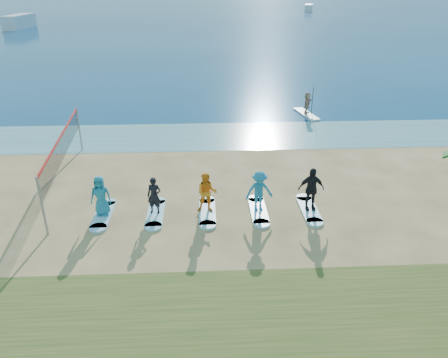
{
  "coord_description": "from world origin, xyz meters",
  "views": [
    {
      "loc": [
        -0.54,
        -15.16,
        9.35
      ],
      "look_at": [
        0.33,
        2.0,
        1.1
      ],
      "focal_mm": 35.0,
      "sensor_mm": 36.0,
      "label": 1
    }
  ],
  "objects_px": {
    "surfboard_0": "(103,215)",
    "student_4": "(311,189)",
    "paddleboard": "(306,114)",
    "volleyball_net": "(62,147)",
    "surfboard_2": "(207,212)",
    "student_2": "(207,193)",
    "boat_offshore_a": "(20,29)",
    "student_1": "(154,196)",
    "surfboard_4": "(309,210)",
    "surfboard_1": "(156,213)",
    "surfboard_3": "(258,211)",
    "student_3": "(259,191)",
    "boat_offshore_b": "(308,11)",
    "student_0": "(101,196)",
    "paddleboarder": "(307,103)"
  },
  "relations": [
    {
      "from": "paddleboard",
      "to": "volleyball_net",
      "type": "bearing_deg",
      "value": -155.76
    },
    {
      "from": "surfboard_0",
      "to": "student_2",
      "type": "relative_size",
      "value": 1.25
    },
    {
      "from": "boat_offshore_a",
      "to": "student_4",
      "type": "bearing_deg",
      "value": -52.57
    },
    {
      "from": "surfboard_2",
      "to": "student_4",
      "type": "relative_size",
      "value": 1.16
    },
    {
      "from": "boat_offshore_a",
      "to": "student_3",
      "type": "relative_size",
      "value": 4.02
    },
    {
      "from": "paddleboard",
      "to": "student_0",
      "type": "distance_m",
      "value": 17.92
    },
    {
      "from": "surfboard_2",
      "to": "surfboard_3",
      "type": "distance_m",
      "value": 2.19
    },
    {
      "from": "student_1",
      "to": "surfboard_4",
      "type": "bearing_deg",
      "value": 9.8
    },
    {
      "from": "surfboard_0",
      "to": "student_3",
      "type": "relative_size",
      "value": 1.22
    },
    {
      "from": "paddleboard",
      "to": "boat_offshore_a",
      "type": "height_order",
      "value": "boat_offshore_a"
    },
    {
      "from": "surfboard_0",
      "to": "surfboard_2",
      "type": "height_order",
      "value": "same"
    },
    {
      "from": "surfboard_2",
      "to": "surfboard_4",
      "type": "distance_m",
      "value": 4.38
    },
    {
      "from": "paddleboard",
      "to": "surfboard_4",
      "type": "relative_size",
      "value": 1.36
    },
    {
      "from": "student_1",
      "to": "volleyball_net",
      "type": "bearing_deg",
      "value": 154.89
    },
    {
      "from": "surfboard_1",
      "to": "surfboard_2",
      "type": "bearing_deg",
      "value": 0.0
    },
    {
      "from": "boat_offshore_a",
      "to": "surfboard_4",
      "type": "height_order",
      "value": "boat_offshore_a"
    },
    {
      "from": "surfboard_3",
      "to": "student_3",
      "type": "relative_size",
      "value": 1.22
    },
    {
      "from": "surfboard_2",
      "to": "boat_offshore_b",
      "type": "bearing_deg",
      "value": 74.85
    },
    {
      "from": "student_3",
      "to": "surfboard_4",
      "type": "relative_size",
      "value": 0.82
    },
    {
      "from": "paddleboard",
      "to": "surfboard_2",
      "type": "height_order",
      "value": "paddleboard"
    },
    {
      "from": "boat_offshore_a",
      "to": "student_3",
      "type": "bearing_deg",
      "value": -54.05
    },
    {
      "from": "volleyball_net",
      "to": "surfboard_0",
      "type": "height_order",
      "value": "volleyball_net"
    },
    {
      "from": "surfboard_0",
      "to": "surfboard_4",
      "type": "height_order",
      "value": "same"
    },
    {
      "from": "surfboard_4",
      "to": "student_3",
      "type": "bearing_deg",
      "value": 180.0
    },
    {
      "from": "boat_offshore_a",
      "to": "volleyball_net",
      "type": "bearing_deg",
      "value": -59.47
    },
    {
      "from": "surfboard_0",
      "to": "student_4",
      "type": "bearing_deg",
      "value": 0.0
    },
    {
      "from": "volleyball_net",
      "to": "surfboard_4",
      "type": "bearing_deg",
      "value": -15.79
    },
    {
      "from": "volleyball_net",
      "to": "student_2",
      "type": "relative_size",
      "value": 5.15
    },
    {
      "from": "paddleboard",
      "to": "student_0",
      "type": "height_order",
      "value": "student_0"
    },
    {
      "from": "surfboard_4",
      "to": "paddleboarder",
      "type": "bearing_deg",
      "value": 77.95
    },
    {
      "from": "paddleboarder",
      "to": "surfboard_0",
      "type": "bearing_deg",
      "value": 163.12
    },
    {
      "from": "boat_offshore_b",
      "to": "surfboard_2",
      "type": "height_order",
      "value": "boat_offshore_b"
    },
    {
      "from": "boat_offshore_b",
      "to": "volleyball_net",
      "type": "bearing_deg",
      "value": -94.62
    },
    {
      "from": "boat_offshore_a",
      "to": "student_0",
      "type": "bearing_deg",
      "value": -58.7
    },
    {
      "from": "surfboard_4",
      "to": "student_4",
      "type": "height_order",
      "value": "student_4"
    },
    {
      "from": "student_1",
      "to": "surfboard_4",
      "type": "xyz_separation_m",
      "value": [
        6.57,
        0.0,
        -0.85
      ]
    },
    {
      "from": "student_4",
      "to": "surfboard_1",
      "type": "bearing_deg",
      "value": 177.58
    },
    {
      "from": "student_0",
      "to": "surfboard_2",
      "type": "bearing_deg",
      "value": 2.83
    },
    {
      "from": "paddleboarder",
      "to": "surfboard_1",
      "type": "relative_size",
      "value": 0.68
    },
    {
      "from": "volleyball_net",
      "to": "surfboard_0",
      "type": "distance_m",
      "value": 4.3
    },
    {
      "from": "boat_offshore_a",
      "to": "surfboard_1",
      "type": "distance_m",
      "value": 72.84
    },
    {
      "from": "surfboard_3",
      "to": "surfboard_2",
      "type": "bearing_deg",
      "value": 180.0
    },
    {
      "from": "volleyball_net",
      "to": "surfboard_4",
      "type": "height_order",
      "value": "volleyball_net"
    },
    {
      "from": "boat_offshore_b",
      "to": "surfboard_3",
      "type": "distance_m",
      "value": 102.53
    },
    {
      "from": "paddleboarder",
      "to": "student_0",
      "type": "height_order",
      "value": "student_0"
    },
    {
      "from": "boat_offshore_a",
      "to": "surfboard_0",
      "type": "height_order",
      "value": "boat_offshore_a"
    },
    {
      "from": "volleyball_net",
      "to": "surfboard_2",
      "type": "distance_m",
      "value": 7.59
    },
    {
      "from": "surfboard_2",
      "to": "student_2",
      "type": "relative_size",
      "value": 1.25
    },
    {
      "from": "paddleboarder",
      "to": "surfboard_0",
      "type": "distance_m",
      "value": 17.92
    },
    {
      "from": "surfboard_1",
      "to": "surfboard_3",
      "type": "distance_m",
      "value": 4.38
    }
  ]
}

